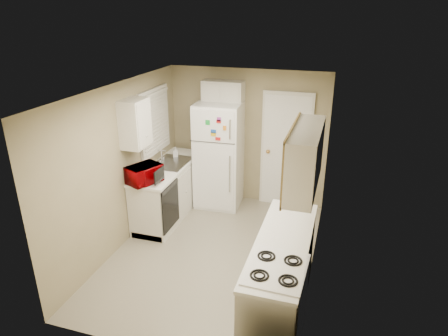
% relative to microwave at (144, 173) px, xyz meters
% --- Properties ---
extents(floor, '(3.80, 3.80, 0.00)m').
position_rel_microwave_xyz_m(floor, '(1.15, -0.18, -1.05)').
color(floor, '#A9A28D').
rests_on(floor, ground).
extents(ceiling, '(3.80, 3.80, 0.00)m').
position_rel_microwave_xyz_m(ceiling, '(1.15, -0.18, 1.35)').
color(ceiling, white).
rests_on(ceiling, floor).
extents(wall_left, '(3.80, 3.80, 0.00)m').
position_rel_microwave_xyz_m(wall_left, '(-0.25, -0.18, 0.15)').
color(wall_left, tan).
rests_on(wall_left, floor).
extents(wall_right, '(3.80, 3.80, 0.00)m').
position_rel_microwave_xyz_m(wall_right, '(2.55, -0.18, 0.15)').
color(wall_right, tan).
rests_on(wall_right, floor).
extents(wall_back, '(2.80, 2.80, 0.00)m').
position_rel_microwave_xyz_m(wall_back, '(1.15, 1.72, 0.15)').
color(wall_back, tan).
rests_on(wall_back, floor).
extents(wall_front, '(2.80, 2.80, 0.00)m').
position_rel_microwave_xyz_m(wall_front, '(1.15, -2.08, 0.15)').
color(wall_front, tan).
rests_on(wall_front, floor).
extents(left_counter, '(0.60, 1.80, 0.90)m').
position_rel_microwave_xyz_m(left_counter, '(0.05, 0.72, -0.60)').
color(left_counter, silver).
rests_on(left_counter, floor).
extents(dishwasher, '(0.03, 0.58, 0.72)m').
position_rel_microwave_xyz_m(dishwasher, '(0.34, 0.12, -0.56)').
color(dishwasher, black).
rests_on(dishwasher, floor).
extents(sink, '(0.54, 0.74, 0.16)m').
position_rel_microwave_xyz_m(sink, '(0.05, 0.87, -0.19)').
color(sink, gray).
rests_on(sink, left_counter).
extents(microwave, '(0.56, 0.45, 0.33)m').
position_rel_microwave_xyz_m(microwave, '(0.00, 0.00, 0.00)').
color(microwave, '#830003').
rests_on(microwave, left_counter).
extents(soap_bottle, '(0.11, 0.11, 0.18)m').
position_rel_microwave_xyz_m(soap_bottle, '(0.00, 1.16, -0.05)').
color(soap_bottle, white).
rests_on(soap_bottle, left_counter).
extents(window_blinds, '(0.10, 0.98, 1.08)m').
position_rel_microwave_xyz_m(window_blinds, '(-0.21, 0.87, 0.55)').
color(window_blinds, silver).
rests_on(window_blinds, wall_left).
extents(upper_cabinet_left, '(0.30, 0.45, 0.70)m').
position_rel_microwave_xyz_m(upper_cabinet_left, '(-0.10, 0.04, 0.75)').
color(upper_cabinet_left, silver).
rests_on(upper_cabinet_left, wall_left).
extents(refrigerator, '(0.80, 0.78, 1.86)m').
position_rel_microwave_xyz_m(refrigerator, '(0.73, 1.39, -0.12)').
color(refrigerator, white).
rests_on(refrigerator, floor).
extents(cabinet_over_fridge, '(0.70, 0.30, 0.40)m').
position_rel_microwave_xyz_m(cabinet_over_fridge, '(0.75, 1.57, 0.95)').
color(cabinet_over_fridge, silver).
rests_on(cabinet_over_fridge, wall_back).
extents(interior_door, '(0.86, 0.06, 2.08)m').
position_rel_microwave_xyz_m(interior_door, '(1.85, 1.68, -0.03)').
color(interior_door, white).
rests_on(interior_door, floor).
extents(right_counter, '(0.60, 2.00, 0.90)m').
position_rel_microwave_xyz_m(right_counter, '(2.25, -0.98, -0.60)').
color(right_counter, silver).
rests_on(right_counter, floor).
extents(stove, '(0.61, 0.74, 0.87)m').
position_rel_microwave_xyz_m(stove, '(2.28, -1.53, -0.61)').
color(stove, white).
rests_on(stove, floor).
extents(upper_cabinet_right, '(0.30, 1.20, 0.70)m').
position_rel_microwave_xyz_m(upper_cabinet_right, '(2.40, -0.68, 0.75)').
color(upper_cabinet_right, silver).
rests_on(upper_cabinet_right, wall_right).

